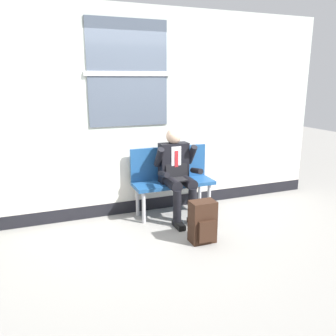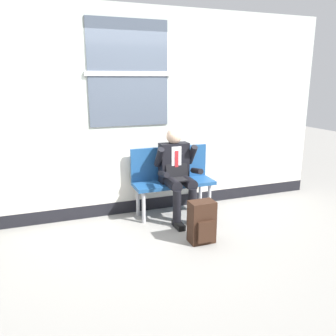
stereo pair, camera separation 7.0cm
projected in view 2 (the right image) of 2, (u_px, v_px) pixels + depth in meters
ground_plane at (159, 225)px, 4.58m from camera, size 18.00×18.00×0.00m
station_wall at (143, 114)px, 4.82m from camera, size 5.63×0.16×2.83m
bench_with_person at (172, 176)px, 4.90m from camera, size 1.14×0.42×0.96m
person_seated at (177, 172)px, 4.69m from camera, size 0.57×0.70×1.24m
backpack at (202, 222)px, 4.06m from camera, size 0.30×0.24×0.51m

